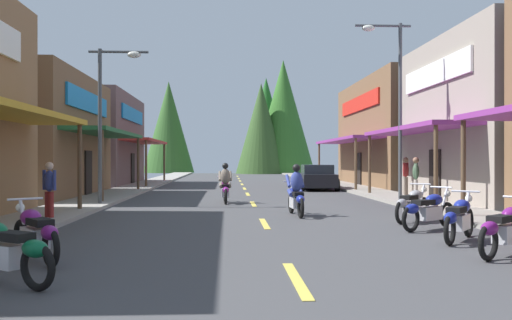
% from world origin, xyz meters
% --- Properties ---
extents(ground, '(10.38, 82.35, 0.10)m').
position_xyz_m(ground, '(0.00, 26.17, -0.05)').
color(ground, '#424244').
extents(sidewalk_left, '(2.15, 82.35, 0.12)m').
position_xyz_m(sidewalk_left, '(-6.26, 26.17, 0.06)').
color(sidewalk_left, '#9E9991').
rests_on(sidewalk_left, ground).
extents(sidewalk_right, '(2.15, 82.35, 0.12)m').
position_xyz_m(sidewalk_right, '(6.26, 26.17, 0.06)').
color(sidewalk_right, gray).
rests_on(sidewalk_right, ground).
extents(centerline_dashes, '(0.16, 56.03, 0.01)m').
position_xyz_m(centerline_dashes, '(0.00, 29.47, 0.01)').
color(centerline_dashes, '#E0C64C').
rests_on(centerline_dashes, ground).
extents(storefront_left_far, '(8.67, 10.82, 5.96)m').
position_xyz_m(storefront_left_far, '(-10.74, 38.07, 2.98)').
color(storefront_left_far, brown).
rests_on(storefront_left_far, ground).
extents(storefront_right_far, '(10.50, 13.38, 6.67)m').
position_xyz_m(storefront_right_far, '(11.66, 35.26, 3.33)').
color(storefront_right_far, brown).
rests_on(storefront_right_far, ground).
extents(streetlamp_left, '(2.14, 0.30, 5.71)m').
position_xyz_m(streetlamp_left, '(-5.24, 21.02, 3.77)').
color(streetlamp_left, '#474C51').
rests_on(streetlamp_left, ground).
extents(streetlamp_right, '(2.14, 0.30, 6.89)m').
position_xyz_m(streetlamp_right, '(5.29, 21.50, 4.42)').
color(streetlamp_right, '#474C51').
rests_on(streetlamp_right, ground).
extents(motorcycle_parked_right_3, '(1.72, 1.43, 1.04)m').
position_xyz_m(motorcycle_parked_right_3, '(3.96, 10.27, 0.49)').
color(motorcycle_parked_right_3, black).
rests_on(motorcycle_parked_right_3, ground).
extents(motorcycle_parked_right_4, '(1.37, 1.77, 1.04)m').
position_xyz_m(motorcycle_parked_right_4, '(3.86, 12.04, 0.49)').
color(motorcycle_parked_right_4, black).
rests_on(motorcycle_parked_right_4, ground).
extents(motorcycle_parked_right_5, '(1.79, 1.34, 1.04)m').
position_xyz_m(motorcycle_parked_right_5, '(3.90, 13.91, 0.49)').
color(motorcycle_parked_right_5, black).
rests_on(motorcycle_parked_right_5, ground).
extents(motorcycle_parked_right_6, '(1.51, 1.66, 1.04)m').
position_xyz_m(motorcycle_parked_right_6, '(4.07, 15.61, 0.49)').
color(motorcycle_parked_right_6, black).
rests_on(motorcycle_parked_right_6, ground).
extents(motorcycle_parked_left_1, '(1.84, 1.26, 1.04)m').
position_xyz_m(motorcycle_parked_left_1, '(-4.05, 8.44, 0.49)').
color(motorcycle_parked_left_1, black).
rests_on(motorcycle_parked_left_1, ground).
extents(motorcycle_parked_left_2, '(1.37, 1.77, 1.04)m').
position_xyz_m(motorcycle_parked_left_2, '(-4.21, 10.20, 0.49)').
color(motorcycle_parked_left_2, black).
rests_on(motorcycle_parked_left_2, ground).
extents(rider_cruising_lead, '(0.60, 2.14, 1.57)m').
position_xyz_m(rider_cruising_lead, '(1.09, 17.36, 0.66)').
color(rider_cruising_lead, black).
rests_on(rider_cruising_lead, ground).
extents(rider_cruising_trailing, '(0.60, 2.14, 1.57)m').
position_xyz_m(rider_cruising_trailing, '(-1.07, 22.33, 0.66)').
color(rider_cruising_trailing, black).
rests_on(rider_cruising_trailing, ground).
extents(pedestrian_by_shop, '(0.46, 0.43, 1.64)m').
position_xyz_m(pedestrian_by_shop, '(-5.87, 16.18, 0.95)').
color(pedestrian_by_shop, maroon).
rests_on(pedestrian_by_shop, ground).
extents(pedestrian_browsing, '(0.33, 0.56, 1.80)m').
position_xyz_m(pedestrian_browsing, '(6.50, 22.37, 1.05)').
color(pedestrian_browsing, '#B2A599').
rests_on(pedestrian_browsing, ground).
extents(pedestrian_strolling, '(0.43, 0.47, 1.80)m').
position_xyz_m(pedestrian_strolling, '(7.01, 25.18, 1.05)').
color(pedestrian_strolling, '#726659').
rests_on(pedestrian_strolling, ground).
extents(parked_car_curbside, '(2.24, 4.38, 1.40)m').
position_xyz_m(parked_car_curbside, '(3.99, 31.34, 0.69)').
color(parked_car_curbside, black).
rests_on(parked_car_curbside, ground).
extents(treeline_backdrop, '(21.20, 11.47, 13.73)m').
position_xyz_m(treeline_backdrop, '(1.80, 68.87, 6.16)').
color(treeline_backdrop, '#306723').
rests_on(treeline_backdrop, ground).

